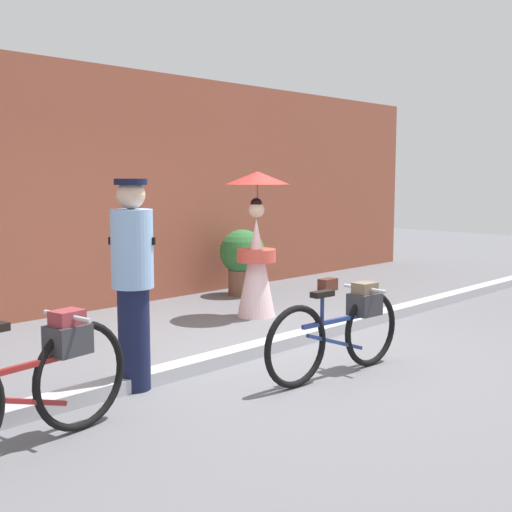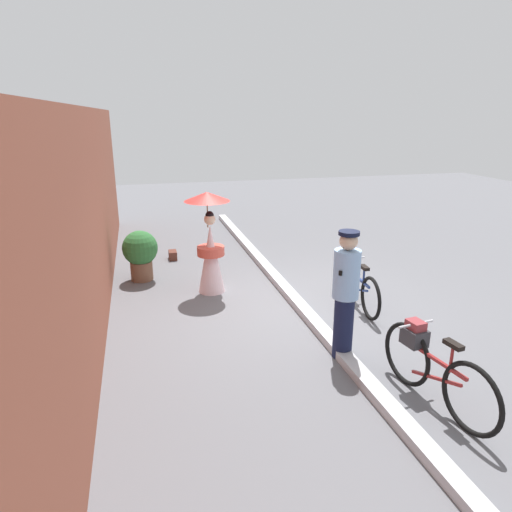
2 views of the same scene
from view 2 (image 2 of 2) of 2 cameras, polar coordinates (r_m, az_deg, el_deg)
The scene contains 9 objects.
ground_plane at distance 7.75m, azimuth 5.26°, elevation -6.33°, with size 30.00×30.00×0.00m, color slate.
building_wall at distance 6.87m, azimuth -20.98°, elevation 3.56°, with size 14.00×0.40×3.20m, color brown.
sidewalk_curb at distance 7.73m, azimuth 5.28°, elevation -5.93°, with size 14.00×0.20×0.12m, color #B2B2B7.
bicycle_near_officer at distance 5.52m, azimuth 21.20°, elevation -12.69°, with size 1.72×0.48×0.86m.
bicycle_far_side at distance 7.82m, azimuth 12.53°, elevation -3.13°, with size 1.67×0.48×0.79m.
person_officer at distance 5.96m, azimuth 11.15°, elevation -4.42°, with size 0.34×0.34×1.73m.
person_with_parasol at distance 8.12m, azimuth -5.79°, elevation 1.65°, with size 0.80×0.80×1.82m.
potted_plant_by_door at distance 9.05m, azimuth -14.23°, elevation 0.51°, with size 0.69×0.67×0.98m.
backpack_on_pavement at distance 10.32m, azimuth -10.37°, elevation 0.15°, with size 0.31×0.17×0.19m.
Camera 2 is at (-6.66, 2.47, 3.11)m, focal length 31.90 mm.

